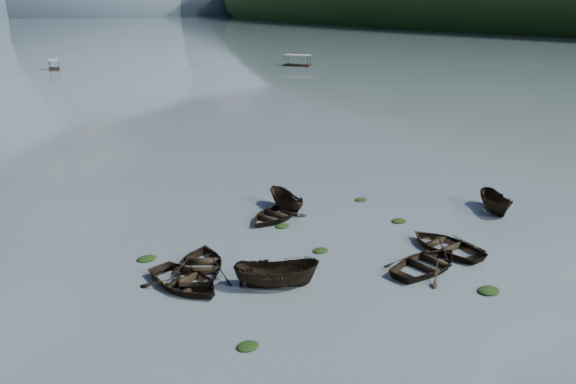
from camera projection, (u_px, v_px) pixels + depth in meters
ground_plane at (412, 298)px, 27.27m from camera, size 2400.00×2400.00×0.00m
haze_mtn_c at (68, 14)px, 831.22m from camera, size 520.00×520.00×260.00m
haze_mtn_d at (183, 13)px, 917.30m from camera, size 520.00×520.00×220.00m
rowboat_0 at (185, 287)px, 28.43m from camera, size 4.55×5.47×0.98m
rowboat_1 at (201, 271)px, 30.03m from camera, size 5.58×6.15×1.04m
rowboat_2 at (276, 286)px, 28.44m from camera, size 4.56×3.51×1.67m
rowboat_3 at (446, 250)px, 32.71m from camera, size 3.92×5.12×0.99m
rowboat_4 at (427, 269)px, 30.34m from camera, size 5.33×4.23×0.99m
rowboat_5 at (495, 211)px, 38.85m from camera, size 3.12×4.14×1.51m
rowboat_7 at (274, 219)px, 37.46m from camera, size 5.61×5.05×0.96m
rowboat_8 at (286, 209)px, 39.12m from camera, size 1.57×3.86×1.47m
weed_clump_0 at (248, 347)px, 23.40m from camera, size 0.98×0.80×0.21m
weed_clump_1 at (320, 251)px, 32.49m from camera, size 0.96×0.76×0.21m
weed_clump_2 at (489, 292)px, 27.91m from camera, size 1.18×0.95×0.26m
weed_clump_3 at (399, 222)px, 36.92m from camera, size 1.03×0.87×0.23m
weed_clump_4 at (467, 247)px, 33.06m from camera, size 1.07×0.85×0.22m
weed_clump_5 at (147, 260)px, 31.44m from camera, size 1.10×0.89×0.23m
weed_clump_6 at (282, 227)px, 36.09m from camera, size 0.97×0.81×0.20m
weed_clump_7 at (361, 200)px, 40.98m from camera, size 0.97×0.78×0.21m
pontoon_centre at (55, 69)px, 123.48m from camera, size 2.99×5.55×2.02m
pontoon_right at (298, 66)px, 130.74m from camera, size 6.07×6.63×2.44m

